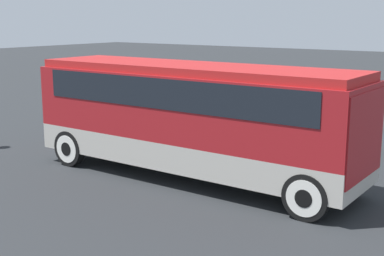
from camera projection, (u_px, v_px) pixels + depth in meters
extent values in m
plane|color=#26282B|center=(192.00, 178.00, 15.04)|extent=(120.00, 120.00, 0.00)
cube|color=#B7B2A8|center=(192.00, 149.00, 14.87)|extent=(9.57, 2.48, 0.75)
cube|color=maroon|center=(192.00, 105.00, 14.62)|extent=(9.57, 2.48, 1.75)
cube|color=black|center=(192.00, 89.00, 14.53)|extent=(8.42, 2.52, 0.79)
cube|color=#B21E1E|center=(192.00, 69.00, 14.42)|extent=(9.38, 2.28, 0.22)
cube|color=maroon|center=(359.00, 135.00, 12.02)|extent=(0.36, 2.38, 2.00)
cylinder|color=black|center=(306.00, 197.00, 11.80)|extent=(1.08, 0.28, 1.08)
cylinder|color=silver|center=(306.00, 197.00, 11.80)|extent=(0.84, 0.30, 0.84)
cylinder|color=black|center=(306.00, 197.00, 11.80)|extent=(0.41, 0.32, 0.41)
cylinder|color=black|center=(343.00, 173.00, 13.59)|extent=(1.08, 0.28, 1.08)
cylinder|color=silver|center=(343.00, 173.00, 13.59)|extent=(0.84, 0.30, 0.84)
cylinder|color=black|center=(343.00, 173.00, 13.59)|extent=(0.41, 0.32, 0.41)
cylinder|color=black|center=(70.00, 148.00, 16.19)|extent=(1.08, 0.28, 1.08)
cylinder|color=silver|center=(70.00, 148.00, 16.19)|extent=(0.84, 0.30, 0.84)
cylinder|color=black|center=(70.00, 148.00, 16.19)|extent=(0.41, 0.32, 0.41)
cylinder|color=black|center=(121.00, 135.00, 17.98)|extent=(1.08, 0.28, 1.08)
cylinder|color=silver|center=(121.00, 135.00, 17.98)|extent=(0.84, 0.30, 0.84)
cylinder|color=black|center=(121.00, 135.00, 17.98)|extent=(0.41, 0.32, 0.41)
cube|color=#2D5638|center=(298.00, 130.00, 18.89)|extent=(4.51, 1.84, 0.56)
cube|color=black|center=(293.00, 114.00, 18.88)|extent=(2.35, 1.65, 0.56)
cylinder|color=black|center=(338.00, 147.00, 17.25)|extent=(0.66, 0.22, 0.66)
cylinder|color=black|center=(338.00, 147.00, 17.25)|extent=(0.25, 0.26, 0.25)
cylinder|color=black|center=(355.00, 138.00, 18.57)|extent=(0.66, 0.22, 0.66)
cylinder|color=black|center=(355.00, 138.00, 18.57)|extent=(0.25, 0.26, 0.25)
cylinder|color=black|center=(242.00, 133.00, 19.30)|extent=(0.66, 0.22, 0.66)
cylinder|color=black|center=(242.00, 133.00, 19.30)|extent=(0.25, 0.26, 0.25)
cylinder|color=black|center=(264.00, 126.00, 20.61)|extent=(0.66, 0.22, 0.66)
cylinder|color=black|center=(264.00, 126.00, 20.61)|extent=(0.25, 0.26, 0.25)
cube|color=black|center=(171.00, 110.00, 22.52)|extent=(4.45, 1.89, 0.67)
cube|color=black|center=(168.00, 96.00, 22.50)|extent=(2.31, 1.71, 0.53)
cylinder|color=black|center=(193.00, 124.00, 20.89)|extent=(0.68, 0.22, 0.68)
cylinder|color=black|center=(193.00, 124.00, 20.89)|extent=(0.26, 0.26, 0.26)
cylinder|color=black|center=(217.00, 117.00, 22.25)|extent=(0.68, 0.22, 0.68)
cylinder|color=black|center=(217.00, 117.00, 22.25)|extent=(0.26, 0.26, 0.26)
cylinder|color=black|center=(127.00, 115.00, 22.89)|extent=(0.68, 0.22, 0.68)
cylinder|color=black|center=(127.00, 115.00, 22.89)|extent=(0.26, 0.26, 0.26)
cylinder|color=black|center=(152.00, 109.00, 24.25)|extent=(0.68, 0.22, 0.68)
cylinder|color=black|center=(152.00, 109.00, 24.25)|extent=(0.26, 0.26, 0.26)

